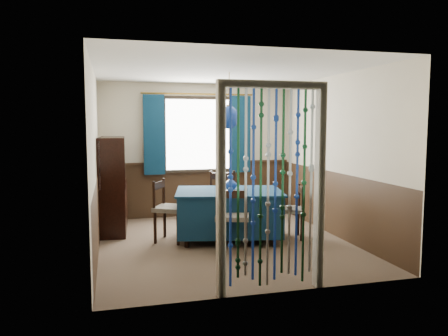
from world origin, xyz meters
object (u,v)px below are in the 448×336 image
object	(u,v)px
chair_near	(232,217)
bowl_shelf	(116,167)
chair_far	(224,199)
dining_table	(229,211)
chair_right	(292,210)
vase_table	(231,184)
vase_sideboard	(116,177)
sideboard	(113,198)
pendant_lamp	(229,117)
chair_left	(169,209)

from	to	relation	value
chair_near	bowl_shelf	bearing A→B (deg)	155.93
bowl_shelf	chair_near	bearing A→B (deg)	-42.58
chair_far	bowl_shelf	xyz separation A→B (m)	(-1.74, 0.05, 0.57)
dining_table	chair_right	world-z (taller)	chair_right
vase_table	chair_near	bearing A→B (deg)	-103.76
chair_far	vase_sideboard	world-z (taller)	chair_far
sideboard	pendant_lamp	world-z (taller)	pendant_lamp
vase_table	vase_sideboard	world-z (taller)	vase_sideboard
chair_far	sideboard	size ratio (longest dim) A/B	0.62
chair_far	vase_sideboard	xyz separation A→B (m)	(-1.74, 0.58, 0.36)
pendant_lamp	vase_table	xyz separation A→B (m)	(0.05, 0.09, -1.00)
pendant_lamp	dining_table	bearing A→B (deg)	71.57
chair_far	vase_table	xyz separation A→B (m)	(-0.06, -0.61, 0.34)
chair_left	bowl_shelf	distance (m)	1.11
chair_near	chair_right	size ratio (longest dim) A/B	1.11
chair_near	chair_right	bearing A→B (deg)	42.77
chair_near	vase_table	size ratio (longest dim) A/B	5.01
pendant_lamp	bowl_shelf	world-z (taller)	pendant_lamp
chair_right	bowl_shelf	bearing A→B (deg)	86.46
chair_right	sideboard	size ratio (longest dim) A/B	0.53
pendant_lamp	chair_right	bearing A→B (deg)	-8.56
vase_table	vase_sideboard	distance (m)	2.06
sideboard	bowl_shelf	distance (m)	0.60
bowl_shelf	vase_sideboard	bearing A→B (deg)	90.00
chair_far	chair_right	world-z (taller)	chair_far
sideboard	chair_left	bearing A→B (deg)	-42.69
bowl_shelf	vase_table	bearing A→B (deg)	-21.32
pendant_lamp	bowl_shelf	xyz separation A→B (m)	(-1.63, 0.75, -0.77)
dining_table	vase_table	world-z (taller)	vase_table
bowl_shelf	vase_sideboard	xyz separation A→B (m)	(0.00, 0.54, -0.22)
vase_table	vase_sideboard	xyz separation A→B (m)	(-1.68, 1.19, 0.02)
chair_right	vase_table	bearing A→B (deg)	90.99
chair_right	chair_far	bearing A→B (deg)	60.81
dining_table	pendant_lamp	size ratio (longest dim) A/B	2.13
chair_right	chair_left	bearing A→B (deg)	95.88
dining_table	vase_sideboard	xyz separation A→B (m)	(-1.63, 1.28, 0.43)
dining_table	bowl_shelf	bearing A→B (deg)	167.14
chair_far	chair_right	size ratio (longest dim) A/B	1.17
chair_far	sideboard	distance (m)	1.82
chair_left	vase_table	bearing A→B (deg)	113.97
chair_far	chair_left	bearing A→B (deg)	33.80
chair_far	dining_table	bearing A→B (deg)	86.85
pendant_lamp	vase_sideboard	bearing A→B (deg)	141.82
sideboard	vase_sideboard	world-z (taller)	sideboard
sideboard	vase_sideboard	size ratio (longest dim) A/B	8.14
chair_far	pendant_lamp	distance (m)	1.51
vase_table	bowl_shelf	xyz separation A→B (m)	(-1.68, 0.66, 0.24)
chair_left	chair_right	xyz separation A→B (m)	(1.84, -0.31, -0.05)
chair_far	vase_sideboard	bearing A→B (deg)	-13.00
chair_left	chair_right	size ratio (longest dim) A/B	1.12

